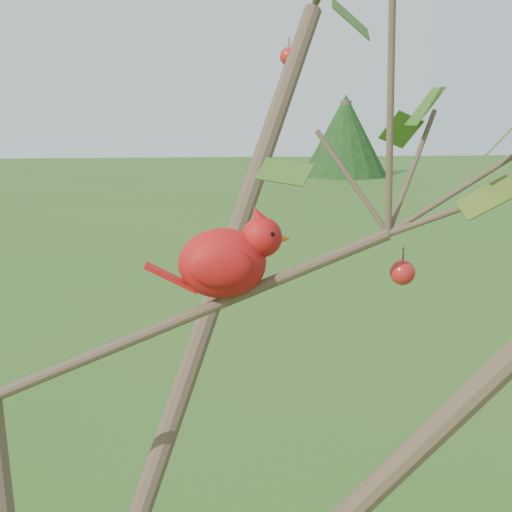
{
  "coord_description": "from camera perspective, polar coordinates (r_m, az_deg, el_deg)",
  "views": [
    {
      "loc": [
        0.23,
        -0.96,
        2.37
      ],
      "look_at": [
        0.35,
        0.07,
        2.17
      ],
      "focal_mm": 50.0,
      "sensor_mm": 36.0,
      "label": 1
    }
  ],
  "objects": [
    {
      "name": "cardinal",
      "position": [
        1.06,
        -2.31,
        -0.28
      ],
      "size": [
        0.22,
        0.11,
        0.15
      ],
      "rotation": [
        0.0,
        0.0,
        -0.02
      ],
      "color": "red",
      "rests_on": "ground"
    },
    {
      "name": "crabapple_tree",
      "position": [
        0.99,
        -18.65,
        -4.1
      ],
      "size": [
        2.35,
        2.05,
        2.95
      ],
      "color": "#3E2F21",
      "rests_on": "ground"
    },
    {
      "name": "distant_trees",
      "position": [
        24.6,
        -7.46,
        8.79
      ],
      "size": [
        37.01,
        9.93,
        3.16
      ],
      "color": "#3E2F21",
      "rests_on": "ground"
    }
  ]
}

